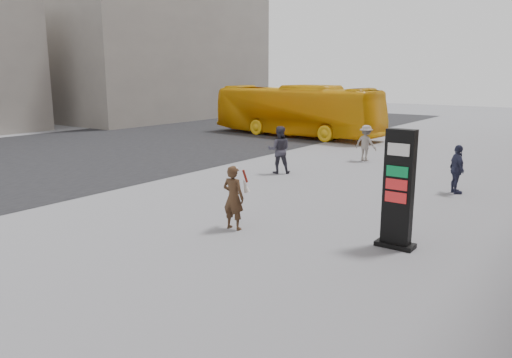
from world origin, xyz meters
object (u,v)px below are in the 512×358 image
Objects in this scene: info_pylon at (398,190)px; pedestrian_b at (366,143)px; woman at (234,197)px; pedestrian_a at (279,150)px; bus at (296,111)px; pedestrian_c at (457,169)px.

info_pylon is 1.68× the size of pedestrian_b.
woman is 6.96m from pedestrian_a.
info_pylon reaches higher than pedestrian_a.
pedestrian_a is 4.62m from pedestrian_b.
bus reaches higher than pedestrian_b.
bus is 7.02× the size of pedestrian_b.
info_pylon is at bearing 106.62° from pedestrian_a.
bus is at bearing -30.21° from pedestrian_b.
woman is 0.15× the size of bus.
bus is (-8.42, 16.18, 0.69)m from woman.
bus is at bearing -66.63° from woman.
info_pylon is at bearing 125.97° from pedestrian_b.
pedestrian_a reaches higher than pedestrian_c.
info_pylon reaches higher than pedestrian_b.
pedestrian_c is (-0.33, 5.83, -0.51)m from info_pylon.
bus is at bearing 127.82° from info_pylon.
woman is at bearing -163.87° from info_pylon.
pedestrian_b is (1.49, 4.37, -0.12)m from pedestrian_a.
pedestrian_b is at bearing -124.06° from bus.
pedestrian_c is (4.74, -3.75, 0.00)m from pedestrian_b.
info_pylon is 19.30m from bus.
bus is 8.90m from pedestrian_b.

